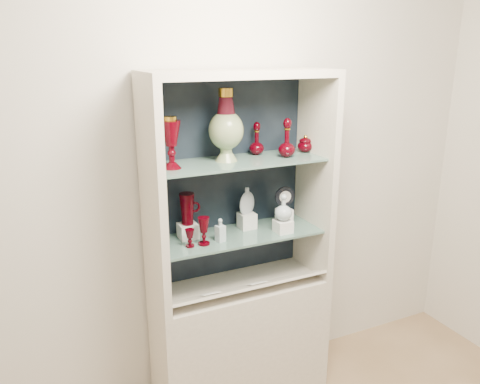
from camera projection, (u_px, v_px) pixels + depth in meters
name	position (u px, v px, depth m)	size (l,w,h in m)	color
wall_back	(224.00, 165.00, 2.68)	(3.50, 0.02, 2.80)	beige
cabinet_base	(240.00, 340.00, 2.79)	(1.00, 0.40, 0.75)	beige
cabinet_back_panel	(226.00, 179.00, 2.68)	(0.98, 0.02, 1.15)	black
cabinet_side_left	(152.00, 199.00, 2.32)	(0.04, 0.40, 1.15)	beige
cabinet_side_right	(315.00, 178.00, 2.71)	(0.04, 0.40, 1.15)	beige
cabinet_top_cap	(240.00, 74.00, 2.34)	(1.00, 0.40, 0.04)	beige
shelf_lower	(238.00, 235.00, 2.61)	(0.92, 0.34, 0.01)	slate
shelf_upper	(238.00, 162.00, 2.49)	(0.92, 0.34, 0.01)	slate
label_ledge	(248.00, 287.00, 2.58)	(0.92, 0.18, 0.01)	beige
label_card_0	(210.00, 294.00, 2.48)	(0.10, 0.07, 0.00)	white
label_card_1	(257.00, 283.00, 2.59)	(0.10, 0.07, 0.00)	white
pedestal_lamp_left	(171.00, 143.00, 2.28)	(0.10, 0.10, 0.26)	#450009
pedestal_lamp_right	(158.00, 141.00, 2.35)	(0.10, 0.10, 0.25)	#450009
enamel_urn	(226.00, 125.00, 2.43)	(0.18, 0.18, 0.38)	#0C4317
ruby_decanter_a	(287.00, 135.00, 2.54)	(0.09, 0.09, 0.24)	#3E0008
ruby_decanter_b	(257.00, 137.00, 2.60)	(0.08, 0.08, 0.20)	#3E0008
lidded_bowl	(305.00, 143.00, 2.68)	(0.09, 0.09, 0.10)	#3E0008
cobalt_goblet	(161.00, 233.00, 2.40)	(0.07, 0.07, 0.17)	#000145
ruby_goblet_tall	(204.00, 231.00, 2.45)	(0.06, 0.06, 0.15)	#450009
ruby_goblet_small	(190.00, 238.00, 2.43)	(0.05, 0.05, 0.10)	#3E0008
riser_ruby_pitcher	(188.00, 231.00, 2.55)	(0.10, 0.10, 0.08)	silver
ruby_pitcher	(187.00, 209.00, 2.51)	(0.13, 0.08, 0.17)	#450009
clear_square_bottle	(220.00, 230.00, 2.49)	(0.04, 0.04, 0.13)	#A6BABF
riser_flat_flask	(247.00, 221.00, 2.69)	(0.09, 0.09, 0.09)	silver
flat_flask	(247.00, 200.00, 2.65)	(0.11, 0.04, 0.16)	#A9B3BC
riser_clear_round_decanter	(283.00, 226.00, 2.63)	(0.09, 0.09, 0.07)	silver
clear_round_decanter	(283.00, 208.00, 2.60)	(0.10, 0.10, 0.15)	#A6BABF
riser_cameo_medallion	(284.00, 217.00, 2.73)	(0.08, 0.08, 0.10)	silver
cameo_medallion	(285.00, 198.00, 2.69)	(0.12, 0.04, 0.14)	black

